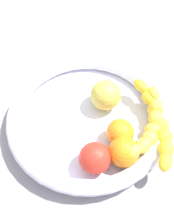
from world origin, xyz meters
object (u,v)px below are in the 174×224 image
(fruit_bowl, at_px, (87,117))
(banana_draped_right, at_px, (151,126))
(orange_front, at_px, (124,152))
(orange_mid_left, at_px, (120,132))
(tomato_red, at_px, (95,158))
(banana_draped_left, at_px, (158,123))
(apple_yellow, at_px, (106,95))

(fruit_bowl, relative_size, banana_draped_right, 2.12)
(orange_front, bearing_deg, orange_mid_left, 148.10)
(banana_draped_right, distance_m, tomato_red, 0.14)
(banana_draped_left, distance_m, apple_yellow, 0.13)
(orange_mid_left, bearing_deg, apple_yellow, 158.85)
(orange_front, height_order, tomato_red, tomato_red)
(orange_front, relative_size, orange_mid_left, 1.07)
(fruit_bowl, relative_size, apple_yellow, 5.10)
(fruit_bowl, distance_m, orange_front, 0.12)
(orange_mid_left, bearing_deg, tomato_red, -79.76)
(banana_draped_right, height_order, orange_front, orange_front)
(orange_mid_left, bearing_deg, orange_front, -31.90)
(banana_draped_right, distance_m, apple_yellow, 0.12)
(apple_yellow, bearing_deg, orange_front, -24.53)
(banana_draped_right, distance_m, orange_mid_left, 0.07)
(banana_draped_left, bearing_deg, orange_front, -86.11)
(banana_draped_left, height_order, tomato_red, tomato_red)
(orange_front, height_order, apple_yellow, apple_yellow)
(tomato_red, bearing_deg, apple_yellow, 132.82)
(banana_draped_right, xyz_separation_m, apple_yellow, (-0.12, -0.02, 0.00))
(fruit_bowl, xyz_separation_m, banana_draped_left, (0.12, 0.10, 0.02))
(orange_mid_left, distance_m, apple_yellow, 0.10)
(banana_draped_right, relative_size, orange_front, 2.72)
(orange_front, relative_size, tomato_red, 0.98)
(orange_front, distance_m, apple_yellow, 0.14)
(orange_front, distance_m, tomato_red, 0.06)
(banana_draped_right, bearing_deg, orange_mid_left, -116.02)
(banana_draped_left, xyz_separation_m, tomato_red, (-0.02, -0.16, 0.00))
(apple_yellow, bearing_deg, fruit_bowl, -82.00)
(banana_draped_right, relative_size, tomato_red, 2.66)
(orange_front, xyz_separation_m, apple_yellow, (-0.13, 0.06, 0.00))
(banana_draped_left, relative_size, orange_mid_left, 3.47)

